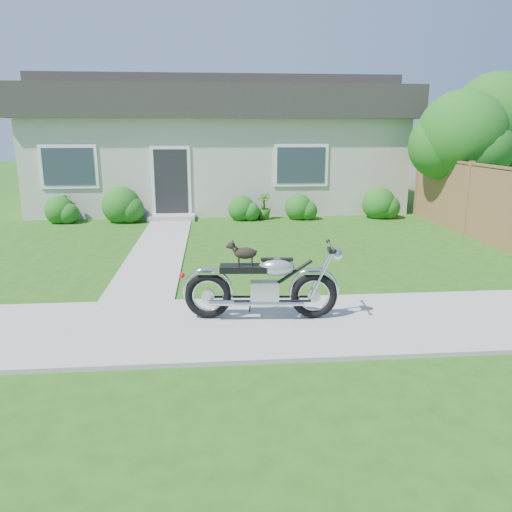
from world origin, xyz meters
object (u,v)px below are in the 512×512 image
at_px(potted_plant_left, 64,209).
at_px(tree_far, 500,123).
at_px(potted_plant_right, 263,206).
at_px(house, 218,144).
at_px(motorcycle_with_dog, 264,285).
at_px(fence, 468,199).
at_px(tree_near, 466,139).

bearing_deg(potted_plant_left, tree_far, 3.71).
bearing_deg(potted_plant_right, house, 110.62).
xyz_separation_m(house, potted_plant_left, (-4.63, -3.44, -1.77)).
height_order(house, motorcycle_with_dog, house).
height_order(fence, tree_far, tree_far).
bearing_deg(potted_plant_left, potted_plant_right, 0.00).
bearing_deg(tree_near, potted_plant_right, 166.90).
height_order(tree_near, tree_far, tree_far).
relative_size(fence, tree_near, 1.76).
distance_m(potted_plant_left, potted_plant_right, 5.92).
relative_size(fence, tree_far, 1.48).
relative_size(tree_near, tree_far, 0.84).
distance_m(potted_plant_left, motorcycle_with_dog, 9.78).
height_order(house, potted_plant_right, house).
xyz_separation_m(tree_far, potted_plant_right, (-7.77, -0.89, -2.48)).
distance_m(fence, tree_far, 5.00).
bearing_deg(fence, house, 135.26).
relative_size(potted_plant_left, motorcycle_with_dog, 0.35).
bearing_deg(house, tree_far, -15.76).
xyz_separation_m(house, fence, (6.30, -6.24, -1.22)).
xyz_separation_m(tree_far, potted_plant_left, (-13.69, -0.89, -2.49)).
relative_size(tree_far, motorcycle_with_dog, 2.02).
distance_m(tree_far, motorcycle_with_dog, 12.86).
relative_size(tree_far, potted_plant_right, 5.66).
xyz_separation_m(fence, tree_far, (2.76, 3.69, 1.94)).
relative_size(tree_near, potted_plant_left, 4.87).
xyz_separation_m(fence, motorcycle_with_dog, (-5.86, -5.57, -0.40)).
bearing_deg(potted_plant_right, tree_near, -13.10).
bearing_deg(house, tree_near, -34.64).
height_order(house, tree_far, house).
distance_m(house, fence, 8.96).
relative_size(house, tree_near, 3.35).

